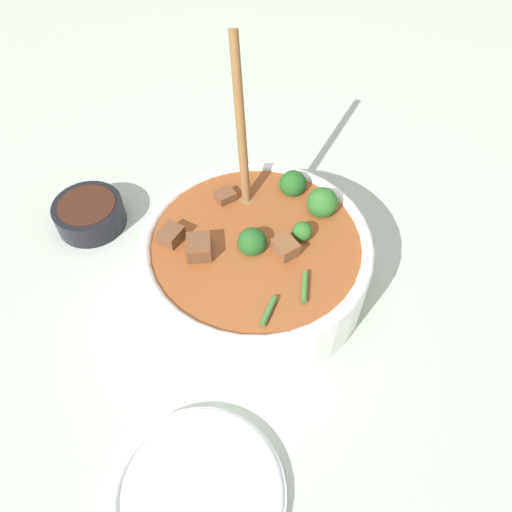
% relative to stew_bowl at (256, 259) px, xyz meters
% --- Properties ---
extents(ground_plane, '(4.00, 4.00, 0.00)m').
position_rel_stew_bowl_xyz_m(ground_plane, '(-0.00, 0.00, -0.05)').
color(ground_plane, '#ADBCAD').
extents(stew_bowl, '(0.29, 0.29, 0.28)m').
position_rel_stew_bowl_xyz_m(stew_bowl, '(0.00, 0.00, 0.00)').
color(stew_bowl, white).
rests_on(stew_bowl, ground_plane).
extents(condiment_bowl, '(0.10, 0.10, 0.04)m').
position_rel_stew_bowl_xyz_m(condiment_bowl, '(0.26, 0.08, -0.03)').
color(condiment_bowl, black).
rests_on(condiment_bowl, ground_plane).
extents(empty_plate, '(0.18, 0.18, 0.02)m').
position_rel_stew_bowl_xyz_m(empty_plate, '(-0.13, 0.25, -0.05)').
color(empty_plate, white).
rests_on(empty_plate, ground_plane).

